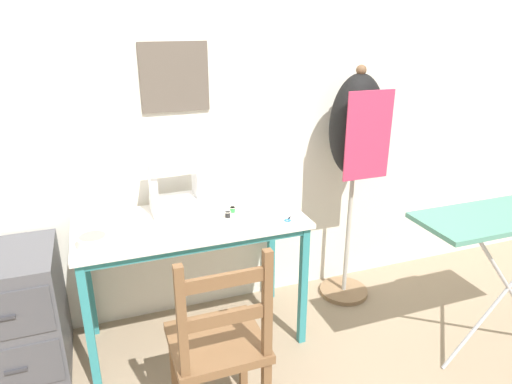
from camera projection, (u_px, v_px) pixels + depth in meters
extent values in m
plane|color=gray|center=(209.00, 369.00, 2.44)|extent=(14.00, 14.00, 0.00)
cube|color=silver|center=(173.00, 110.00, 2.53)|extent=(10.00, 0.05, 2.55)
cube|color=brown|center=(175.00, 77.00, 2.44)|extent=(0.37, 0.02, 0.37)
cube|color=silver|center=(191.00, 222.00, 2.42)|extent=(1.20, 0.56, 0.02)
cube|color=teal|center=(201.00, 247.00, 2.22)|extent=(1.12, 0.03, 0.04)
cube|color=teal|center=(89.00, 331.00, 2.17)|extent=(0.04, 0.04, 0.73)
cube|color=teal|center=(303.00, 287.00, 2.52)|extent=(0.04, 0.04, 0.73)
cube|color=teal|center=(88.00, 280.00, 2.59)|extent=(0.04, 0.04, 0.73)
cube|color=teal|center=(271.00, 248.00, 2.94)|extent=(0.04, 0.04, 0.73)
cube|color=white|center=(182.00, 204.00, 2.51)|extent=(0.33, 0.18, 0.08)
cube|color=white|center=(202.00, 176.00, 2.50)|extent=(0.09, 0.15, 0.22)
cube|color=white|center=(175.00, 165.00, 2.42)|extent=(0.29, 0.14, 0.07)
cube|color=white|center=(153.00, 187.00, 2.42)|extent=(0.04, 0.10, 0.15)
cylinder|color=#B22D2D|center=(212.00, 175.00, 2.51)|extent=(0.02, 0.06, 0.06)
cylinder|color=#99999E|center=(201.00, 154.00, 2.45)|extent=(0.01, 0.01, 0.02)
cylinder|color=silver|center=(93.00, 241.00, 2.13)|extent=(0.15, 0.15, 0.05)
cylinder|color=gray|center=(92.00, 237.00, 2.12)|extent=(0.12, 0.12, 0.01)
cube|color=silver|center=(290.00, 215.00, 2.46)|extent=(0.06, 0.09, 0.00)
cube|color=silver|center=(292.00, 216.00, 2.45)|extent=(0.08, 0.07, 0.00)
torus|color=#2870B7|center=(288.00, 220.00, 2.40)|extent=(0.03, 0.03, 0.01)
torus|color=#2870B7|center=(287.00, 220.00, 2.40)|extent=(0.03, 0.03, 0.01)
cylinder|color=black|center=(228.00, 215.00, 2.43)|extent=(0.03, 0.03, 0.04)
cylinder|color=beige|center=(228.00, 212.00, 2.42)|extent=(0.04, 0.04, 0.00)
cylinder|color=beige|center=(228.00, 218.00, 2.43)|extent=(0.04, 0.04, 0.00)
cylinder|color=green|center=(233.00, 210.00, 2.50)|extent=(0.03, 0.03, 0.03)
cylinder|color=beige|center=(233.00, 207.00, 2.49)|extent=(0.03, 0.03, 0.00)
cylinder|color=beige|center=(233.00, 212.00, 2.50)|extent=(0.03, 0.03, 0.00)
cube|color=brown|center=(217.00, 342.00, 1.98)|extent=(0.40, 0.38, 0.04)
cube|color=brown|center=(175.00, 369.00, 2.15)|extent=(0.04, 0.04, 0.42)
cube|color=brown|center=(243.00, 352.00, 2.25)|extent=(0.04, 0.04, 0.42)
cube|color=brown|center=(182.00, 322.00, 1.69)|extent=(0.04, 0.04, 0.48)
cube|color=brown|center=(267.00, 304.00, 1.80)|extent=(0.04, 0.04, 0.48)
cube|color=brown|center=(225.00, 280.00, 1.69)|extent=(0.34, 0.02, 0.06)
cube|color=brown|center=(226.00, 318.00, 1.75)|extent=(0.34, 0.02, 0.06)
cube|color=#4C4C51|center=(16.00, 314.00, 2.33)|extent=(0.45, 0.48, 0.68)
cube|color=#46464B|center=(4.00, 317.00, 2.06)|extent=(0.41, 0.01, 0.24)
cube|color=#333338|center=(3.00, 318.00, 2.05)|extent=(0.10, 0.01, 0.02)
cube|color=#46464B|center=(16.00, 370.00, 2.17)|extent=(0.41, 0.01, 0.24)
cube|color=#333338|center=(16.00, 371.00, 2.16)|extent=(0.10, 0.01, 0.02)
cylinder|color=#846647|center=(343.00, 291.00, 3.10)|extent=(0.32, 0.32, 0.03)
cylinder|color=#ADA89E|center=(349.00, 228.00, 2.94)|extent=(0.03, 0.03, 0.91)
ellipsoid|color=black|center=(357.00, 126.00, 2.70)|extent=(0.34, 0.25, 0.61)
sphere|color=brown|center=(361.00, 70.00, 2.58)|extent=(0.06, 0.06, 0.06)
cube|color=#C63356|center=(368.00, 136.00, 2.59)|extent=(0.29, 0.01, 0.52)
cylinder|color=#B7B7BC|center=(508.00, 288.00, 2.40)|extent=(0.72, 0.02, 0.86)
cylinder|color=#B7B7BC|center=(508.00, 288.00, 2.40)|extent=(0.72, 0.02, 0.86)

